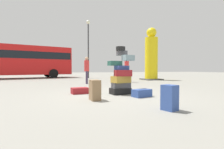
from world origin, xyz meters
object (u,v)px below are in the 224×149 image
suitcase_navy_foreground_far (170,98)px  yellow_dummy_statue (151,57)px  suitcase_brown_upright_blue (95,90)px  parked_bus (13,59)px  lamp_post (88,40)px  suitcase_tower (121,76)px  suitcase_maroon_right_side (80,91)px  suitcase_navy_foreground_near (142,93)px  person_tourist_with_camera (127,68)px  person_bearded_onlooker (87,68)px

suitcase_navy_foreground_far → yellow_dummy_statue: bearing=43.3°
suitcase_navy_foreground_far → suitcase_brown_upright_blue: size_ratio=0.95×
parked_bus → lamp_post: lamp_post is taller
suitcase_tower → suitcase_brown_upright_blue: 1.56m
suitcase_maroon_right_side → lamp_post: size_ratio=0.11×
suitcase_brown_upright_blue → parked_bus: (-4.79, 14.02, 1.54)m
suitcase_navy_foreground_near → parked_bus: 15.39m
suitcase_tower → person_tourist_with_camera: size_ratio=1.04×
suitcase_brown_upright_blue → yellow_dummy_statue: size_ratio=0.14×
suitcase_navy_foreground_far → person_bearded_onlooker: bearing=75.9°
suitcase_navy_foreground_near → person_tourist_with_camera: bearing=58.1°
suitcase_tower → suitcase_navy_foreground_near: 1.06m
suitcase_tower → lamp_post: bearing=85.0°
suitcase_navy_foreground_near → lamp_post: size_ratio=0.11×
suitcase_tower → suitcase_maroon_right_side: bearing=157.2°
person_bearded_onlooker → parked_bus: bearing=-139.8°
suitcase_navy_foreground_near → suitcase_brown_upright_blue: 1.61m
suitcase_tower → suitcase_navy_foreground_near: (0.41, -0.81, -0.54)m
person_bearded_onlooker → lamp_post: 7.13m
suitcase_navy_foreground_far → person_bearded_onlooker: person_bearded_onlooker is taller
suitcase_maroon_right_side → parked_bus: parked_bus is taller
suitcase_navy_foreground_near → person_bearded_onlooker: 5.70m
person_bearded_onlooker → yellow_dummy_statue: size_ratio=0.38×
suitcase_brown_upright_blue → lamp_post: 12.80m
suitcase_navy_foreground_far → suitcase_navy_foreground_near: suitcase_navy_foreground_far is taller
suitcase_tower → lamp_post: lamp_post is taller
person_bearded_onlooker → lamp_post: (1.36, 6.44, 2.75)m
suitcase_tower → person_tourist_with_camera: (2.49, 5.23, 0.32)m
person_bearded_onlooker → yellow_dummy_statue: yellow_dummy_statue is taller
suitcase_navy_foreground_far → yellow_dummy_statue: yellow_dummy_statue is taller
suitcase_navy_foreground_far → suitcase_maroon_right_side: size_ratio=0.94×
suitcase_brown_upright_blue → parked_bus: bearing=105.6°
person_tourist_with_camera → lamp_post: lamp_post is taller
suitcase_navy_foreground_far → suitcase_navy_foreground_near: (0.32, 1.88, -0.16)m
suitcase_brown_upright_blue → person_tourist_with_camera: size_ratio=0.36×
suitcase_tower → suitcase_maroon_right_side: 1.62m
person_tourist_with_camera → suitcase_navy_foreground_far: bearing=21.0°
suitcase_brown_upright_blue → yellow_dummy_statue: 10.48m
suitcase_brown_upright_blue → suitcase_maroon_right_side: bearing=94.8°
yellow_dummy_statue → parked_bus: size_ratio=0.39×
yellow_dummy_statue → suitcase_navy_foreground_near: bearing=-123.0°
suitcase_maroon_right_side → person_tourist_with_camera: (3.89, 4.64, 0.87)m
suitcase_navy_foreground_near → yellow_dummy_statue: yellow_dummy_statue is taller
lamp_post → person_tourist_with_camera: bearing=-75.8°
suitcase_maroon_right_side → yellow_dummy_statue: yellow_dummy_statue is taller
suitcase_brown_upright_blue → yellow_dummy_statue: yellow_dummy_statue is taller
suitcase_navy_foreground_far → suitcase_brown_upright_blue: 2.17m
person_bearded_onlooker → person_tourist_with_camera: 2.90m
suitcase_maroon_right_side → person_tourist_with_camera: person_tourist_with_camera is taller
lamp_post → suitcase_navy_foreground_far: bearing=-93.7°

